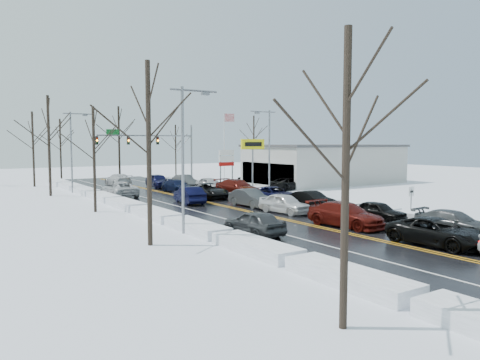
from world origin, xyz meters
TOP-DOWN VIEW (x-y plane):
  - ground at (0.00, 0.00)m, footprint 160.00×160.00m
  - road_surface at (0.00, 2.00)m, footprint 14.00×84.00m
  - snow_bank_left at (-7.60, 2.00)m, footprint 1.74×72.00m
  - snow_bank_right at (7.60, 2.00)m, footprint 1.74×72.00m
  - traffic_signal_mast at (3.45, 27.99)m, footprint 13.28×0.39m
  - tires_plus_sign at (10.50, 15.99)m, footprint 3.20×0.34m
  - used_vehicles_sign at (10.50, 22.00)m, footprint 2.20×0.22m
  - speed_limit_sign at (8.20, -8.00)m, footprint 0.55×0.09m
  - flagpole at (15.17, 30.00)m, footprint 1.87×1.20m
  - dealership_building at (23.98, 18.00)m, footprint 20.40×12.40m
  - streetlight_ne at (8.30, 10.00)m, footprint 3.20×0.25m
  - streetlight_sw at (-8.30, -4.00)m, footprint 3.20×0.25m
  - streetlight_nw at (-8.30, 24.00)m, footprint 3.20×0.25m
  - tree_left_a at (-11.00, -20.00)m, footprint 3.60×3.60m
  - tree_left_b at (-11.50, -6.00)m, footprint 4.00×4.00m
  - tree_left_c at (-10.50, 8.00)m, footprint 3.40×3.40m
  - tree_left_d at (-11.20, 22.00)m, footprint 4.20×4.20m
  - tree_left_e at (-10.80, 34.00)m, footprint 3.80×3.80m
  - tree_far_b at (-6.00, 41.00)m, footprint 3.60×3.60m
  - tree_far_c at (2.00, 39.00)m, footprint 4.40×4.40m
  - tree_far_d at (12.00, 40.50)m, footprint 3.40×3.40m
  - tree_far_e at (28.00, 41.00)m, footprint 4.20×4.20m
  - queued_car_2 at (1.56, -14.68)m, footprint 2.78×5.55m
  - queued_car_3 at (1.60, -7.85)m, footprint 2.82×5.81m
  - queued_car_4 at (1.88, -0.96)m, footprint 2.44×4.83m
  - queued_car_5 at (1.78, 3.69)m, footprint 1.81×4.72m
  - queued_car_6 at (1.59, 11.00)m, footprint 2.57×5.51m
  - queued_car_7 at (1.60, 18.10)m, footprint 2.50×5.02m
  - queued_car_8 at (1.83, 24.08)m, footprint 2.30×5.13m
  - queued_car_11 at (5.43, -13.22)m, footprint 2.45×5.08m
  - queued_car_12 at (5.30, -7.41)m, footprint 2.08×4.30m
  - queued_car_13 at (5.30, -0.31)m, footprint 1.91×4.67m
  - queued_car_14 at (5.32, 5.05)m, footprint 3.05×5.56m
  - queued_car_15 at (5.41, 11.38)m, footprint 3.09×6.13m
  - queued_car_16 at (5.08, 16.68)m, footprint 2.06×4.83m
  - queued_car_17 at (5.08, 23.24)m, footprint 1.76×4.67m
  - oncoming_car_0 at (-1.73, 8.55)m, footprint 2.27×4.93m
  - oncoming_car_1 at (-5.45, 17.21)m, footprint 2.67×5.69m
  - oncoming_car_2 at (-1.64, 28.88)m, footprint 2.30×5.54m
  - oncoming_car_3 at (-5.10, -6.76)m, footprint 2.10×4.61m
  - parked_car_0 at (13.94, 13.29)m, footprint 5.42×2.95m
  - parked_car_1 at (16.82, 16.44)m, footprint 2.70×5.79m
  - parked_car_2 at (14.86, 23.13)m, footprint 1.82×4.16m

SIDE VIEW (x-z plane):
  - ground at x=0.00m, z-range 0.00..0.00m
  - snow_bank_left at x=-7.60m, z-range -0.31..0.31m
  - snow_bank_right at x=7.60m, z-range -0.31..0.31m
  - queued_car_2 at x=1.56m, z-range -0.75..0.75m
  - queued_car_3 at x=1.60m, z-range -0.81..0.81m
  - queued_car_4 at x=1.88m, z-range -0.79..0.79m
  - queued_car_5 at x=1.78m, z-range -0.77..0.77m
  - queued_car_6 at x=1.59m, z-range -0.76..0.76m
  - queued_car_7 at x=1.60m, z-range -0.70..0.70m
  - queued_car_8 at x=1.83m, z-range -0.85..0.85m
  - queued_car_11 at x=5.43m, z-range -0.71..0.71m
  - queued_car_12 at x=5.30m, z-range -0.71..0.71m
  - queued_car_13 at x=5.30m, z-range -0.75..0.75m
  - queued_car_14 at x=5.32m, z-range -0.74..0.74m
  - queued_car_15 at x=5.41m, z-range -0.85..0.85m
  - queued_car_16 at x=5.08m, z-range -0.81..0.81m
  - queued_car_17 at x=5.08m, z-range -0.76..0.76m
  - oncoming_car_0 at x=-1.73m, z-range -0.78..0.78m
  - oncoming_car_1 at x=-5.45m, z-range -0.79..0.79m
  - oncoming_car_2 at x=-1.64m, z-range -0.80..0.80m
  - oncoming_car_3 at x=-5.10m, z-range -0.77..0.77m
  - parked_car_0 at x=13.94m, z-range -0.72..0.72m
  - parked_car_1 at x=16.82m, z-range -0.82..0.82m
  - parked_car_2 at x=14.86m, z-range -0.70..0.70m
  - road_surface at x=0.00m, z-range 0.00..0.01m
  - speed_limit_sign at x=8.20m, z-range 0.46..2.81m
  - dealership_building at x=23.98m, z-range 0.01..5.31m
  - used_vehicles_sign at x=10.50m, z-range 0.99..5.64m
  - tires_plus_sign at x=10.50m, z-range 1.99..7.99m
  - streetlight_ne at x=8.30m, z-range 0.81..9.81m
  - streetlight_sw at x=-8.30m, z-range 0.81..9.81m
  - streetlight_nw at x=-8.30m, z-range 0.81..9.81m
  - traffic_signal_mast at x=3.45m, z-range 1.48..9.48m
  - flagpole at x=15.17m, z-range 0.93..10.93m
  - tree_left_c at x=-10.50m, z-range 1.69..10.19m
  - tree_far_d at x=12.00m, z-range 1.69..10.19m
  - tree_left_a at x=-11.00m, z-range 1.79..10.79m
  - tree_far_b at x=-6.00m, z-range 1.79..10.79m
  - tree_left_e at x=-10.80m, z-range 1.89..11.39m
  - tree_left_b at x=-11.50m, z-range 1.99..11.99m
  - tree_left_d at x=-11.20m, z-range 2.08..12.58m
  - tree_far_e at x=28.00m, z-range 2.08..12.58m
  - tree_far_c at x=2.00m, z-range 2.18..13.18m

